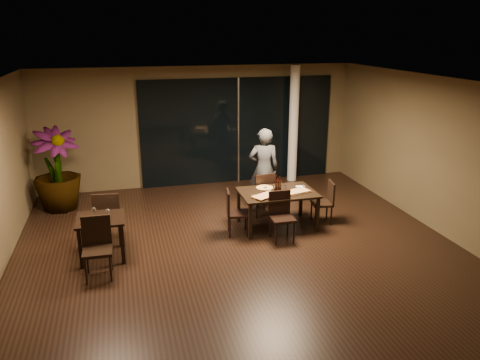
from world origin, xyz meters
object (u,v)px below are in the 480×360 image
(diner, at_px, (264,169))
(bottle_a, at_px, (276,184))
(bottle_c, at_px, (276,183))
(main_table, at_px, (277,195))
(bottle_b, at_px, (280,184))
(side_table, at_px, (101,224))
(chair_side_far, at_px, (108,215))
(chair_main_near, at_px, (281,213))
(chair_side_near, at_px, (97,244))
(chair_main_far, at_px, (263,192))
(chair_main_left, at_px, (234,210))
(chair_main_right, at_px, (326,200))
(potted_plant, at_px, (57,170))

(diner, distance_m, bottle_a, 1.04)
(bottle_a, distance_m, bottle_c, 0.06)
(main_table, relative_size, bottle_b, 5.01)
(side_table, height_order, chair_side_far, chair_side_far)
(chair_side_far, bearing_deg, bottle_b, -173.25)
(bottle_b, bearing_deg, chair_main_near, -106.37)
(bottle_c, bearing_deg, bottle_a, -105.02)
(chair_main_near, xyz_separation_m, bottle_b, (0.18, 0.60, 0.38))
(chair_main_near, distance_m, chair_side_near, 3.38)
(chair_side_near, bearing_deg, chair_main_far, 29.04)
(bottle_a, height_order, bottle_c, bottle_c)
(bottle_c, bearing_deg, chair_side_far, -178.43)
(side_table, bearing_deg, chair_main_left, 8.38)
(main_table, xyz_separation_m, chair_main_right, (1.05, -0.03, -0.19))
(chair_main_far, relative_size, bottle_b, 3.21)
(bottle_b, bearing_deg, chair_side_near, -161.43)
(chair_side_near, bearing_deg, main_table, 19.09)
(chair_main_near, bearing_deg, bottle_c, 80.90)
(chair_main_left, xyz_separation_m, chair_side_near, (-2.51, -1.00, 0.05))
(side_table, relative_size, diner, 0.44)
(side_table, height_order, bottle_c, bottle_c)
(chair_main_near, bearing_deg, bottle_b, 74.59)
(main_table, relative_size, chair_side_far, 1.45)
(diner, bearing_deg, chair_side_near, 43.39)
(main_table, height_order, diner, diner)
(bottle_c, bearing_deg, chair_main_left, -165.30)
(side_table, relative_size, bottle_a, 2.64)
(diner, bearing_deg, side_table, 35.65)
(chair_side_near, bearing_deg, bottle_c, 20.71)
(chair_side_near, relative_size, bottle_b, 3.32)
(side_table, height_order, chair_main_left, chair_main_left)
(chair_main_left, bearing_deg, potted_plant, 65.12)
(chair_main_right, bearing_deg, side_table, -74.80)
(chair_main_near, relative_size, chair_side_far, 0.90)
(chair_main_right, height_order, potted_plant, potted_plant)
(side_table, height_order, diner, diner)
(bottle_c, bearing_deg, potted_plant, 154.68)
(chair_side_near, bearing_deg, chair_main_left, 22.55)
(chair_main_left, relative_size, diner, 0.49)
(side_table, distance_m, chair_side_near, 0.64)
(chair_main_left, height_order, chair_side_near, chair_side_near)
(side_table, distance_m, bottle_a, 3.44)
(chair_main_left, distance_m, chair_main_right, 1.99)
(chair_side_far, distance_m, bottle_c, 3.31)
(potted_plant, height_order, bottle_a, potted_plant)
(diner, bearing_deg, chair_side_far, 28.69)
(chair_main_far, distance_m, diner, 0.59)
(main_table, xyz_separation_m, bottle_b, (0.06, 0.04, 0.22))
(side_table, relative_size, chair_side_near, 0.81)
(chair_main_right, distance_m, bottle_a, 1.14)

